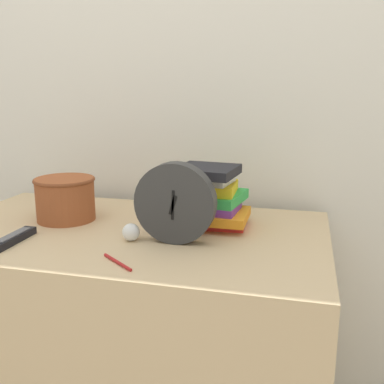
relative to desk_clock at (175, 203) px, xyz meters
The scene contains 8 objects.
wall_back 0.63m from the desk_clock, 109.46° to the left, with size 6.00×0.04×2.40m.
desk 0.51m from the desk_clock, 157.32° to the left, with size 1.17×0.69×0.73m.
desk_clock is the anchor object (origin of this frame).
book_stack 0.19m from the desk_clock, 73.82° to the left, with size 0.24×0.23×0.19m.
basket 0.42m from the desk_clock, 163.23° to the left, with size 0.19×0.19×0.14m.
tv_remote 0.46m from the desk_clock, 165.87° to the right, with size 0.04×0.17×0.02m.
crumpled_paper_ball 0.15m from the desk_clock, behind, with size 0.05×0.05×0.05m.
pen 0.23m from the desk_clock, 117.10° to the right, with size 0.10×0.08×0.01m.
Camera 1 is at (0.50, -0.85, 1.15)m, focal length 42.00 mm.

